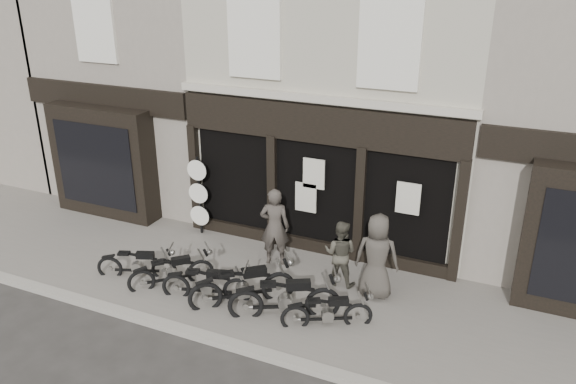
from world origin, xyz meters
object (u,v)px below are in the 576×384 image
at_px(motorcycle_0, 138,267).
at_px(motorcycle_3, 244,289).
at_px(motorcycle_2, 208,287).
at_px(man_left, 275,227).
at_px(motorcycle_1, 172,274).
at_px(motorcycle_5, 328,315).
at_px(advert_sign_post, 199,199).
at_px(motorcycle_4, 286,301).
at_px(man_right, 377,257).
at_px(man_centre, 340,253).

height_order(motorcycle_0, motorcycle_3, motorcycle_3).
bearing_deg(motorcycle_2, man_left, 53.79).
xyz_separation_m(motorcycle_1, motorcycle_5, (3.78, -0.02, -0.02)).
distance_m(man_left, advert_sign_post, 2.61).
bearing_deg(motorcycle_4, man_right, 17.71).
xyz_separation_m(motorcycle_1, motorcycle_2, (1.02, -0.14, 0.01)).
xyz_separation_m(motorcycle_5, man_centre, (-0.31, 1.61, 0.54)).
distance_m(motorcycle_2, motorcycle_3, 0.83).
height_order(motorcycle_4, man_right, man_right).
relative_size(motorcycle_5, man_right, 0.89).
relative_size(motorcycle_4, motorcycle_5, 1.25).
height_order(motorcycle_5, man_centre, man_centre).
bearing_deg(motorcycle_3, motorcycle_1, 140.93).
distance_m(motorcycle_3, motorcycle_4, 1.03).
relative_size(man_left, advert_sign_post, 0.85).
distance_m(motorcycle_0, advert_sign_post, 2.64).
bearing_deg(motorcycle_0, motorcycle_1, -19.84).
bearing_deg(man_right, motorcycle_5, 60.56).
relative_size(motorcycle_2, motorcycle_4, 0.90).
xyz_separation_m(motorcycle_0, advert_sign_post, (0.14, 2.53, 0.76)).
distance_m(motorcycle_4, man_right, 2.19).
distance_m(motorcycle_1, motorcycle_4, 2.86).
height_order(motorcycle_2, man_centre, man_centre).
distance_m(motorcycle_4, man_left, 2.32).
bearing_deg(man_left, man_centre, 155.06).
distance_m(motorcycle_0, motorcycle_3, 2.79).
xyz_separation_m(motorcycle_0, motorcycle_5, (4.73, -0.01, -0.00)).
height_order(motorcycle_1, motorcycle_2, motorcycle_2).
bearing_deg(motorcycle_1, motorcycle_4, -45.00).
bearing_deg(man_right, motorcycle_1, 10.08).
bearing_deg(motorcycle_1, motorcycle_5, -44.23).
xyz_separation_m(motorcycle_2, motorcycle_5, (2.76, 0.11, -0.03)).
xyz_separation_m(motorcycle_1, man_right, (4.34, 1.42, 0.72)).
xyz_separation_m(motorcycle_1, motorcycle_4, (2.86, -0.06, 0.07)).
relative_size(motorcycle_4, man_right, 1.11).
bearing_deg(man_left, motorcycle_5, 121.43).
bearing_deg(motorcycle_4, man_centre, 42.67).
bearing_deg(man_right, motorcycle_2, 17.09).
xyz_separation_m(motorcycle_0, motorcycle_2, (1.98, -0.12, 0.02)).
bearing_deg(motorcycle_3, man_left, 54.43).
height_order(motorcycle_4, man_centre, man_centre).
height_order(motorcycle_1, motorcycle_5, motorcycle_1).
relative_size(man_left, man_right, 1.00).
bearing_deg(motorcycle_1, motorcycle_0, 137.21).
bearing_deg(man_right, man_centre, -18.85).
bearing_deg(motorcycle_1, man_left, 3.50).
xyz_separation_m(motorcycle_3, motorcycle_4, (1.03, -0.07, 0.00)).
bearing_deg(motorcycle_2, motorcycle_0, 159.38).
bearing_deg(advert_sign_post, motorcycle_0, -96.37).
bearing_deg(man_left, man_right, 154.35).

